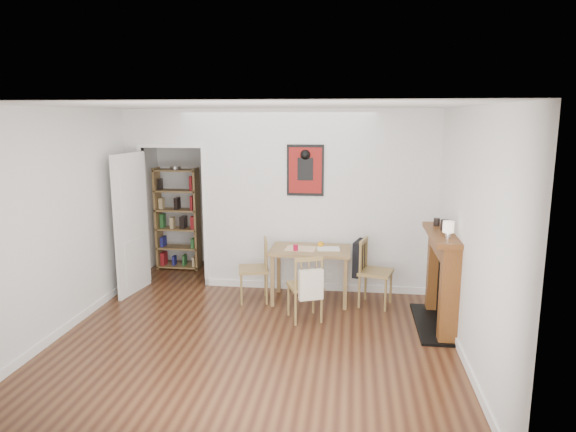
# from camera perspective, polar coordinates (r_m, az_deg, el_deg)

# --- Properties ---
(ground) EXTENTS (5.20, 5.20, 0.00)m
(ground) POSITION_cam_1_polar(r_m,az_deg,el_deg) (6.41, -2.97, -11.91)
(ground) COLOR brown
(ground) RESTS_ON ground
(room_shell) EXTENTS (5.20, 5.20, 5.20)m
(room_shell) POSITION_cam_1_polar(r_m,az_deg,el_deg) (7.31, -0.43, 1.60)
(room_shell) COLOR silver
(room_shell) RESTS_ON ground
(dining_table) EXTENTS (1.08, 0.68, 0.73)m
(dining_table) POSITION_cam_1_polar(r_m,az_deg,el_deg) (6.98, 2.52, -4.37)
(dining_table) COLOR olive
(dining_table) RESTS_ON ground
(chair_left) EXTENTS (0.52, 0.52, 0.88)m
(chair_left) POSITION_cam_1_polar(r_m,az_deg,el_deg) (7.04, -3.85, -6.00)
(chair_left) COLOR olive
(chair_left) RESTS_ON ground
(chair_right) EXTENTS (0.60, 0.55, 0.90)m
(chair_right) POSITION_cam_1_polar(r_m,az_deg,el_deg) (6.94, 9.56, -6.11)
(chair_right) COLOR olive
(chair_right) RESTS_ON ground
(chair_front) EXTENTS (0.55, 0.58, 0.85)m
(chair_front) POSITION_cam_1_polar(r_m,az_deg,el_deg) (6.39, 1.92, -7.83)
(chair_front) COLOR olive
(chair_front) RESTS_ON ground
(bookshelf) EXTENTS (0.70, 0.28, 1.67)m
(bookshelf) POSITION_cam_1_polar(r_m,az_deg,el_deg) (8.63, -12.16, -0.37)
(bookshelf) COLOR olive
(bookshelf) RESTS_ON ground
(fireplace) EXTENTS (0.45, 1.25, 1.16)m
(fireplace) POSITION_cam_1_polar(r_m,az_deg,el_deg) (6.43, 16.82, -6.46)
(fireplace) COLOR brown
(fireplace) RESTS_ON ground
(red_glass) EXTENTS (0.07, 0.07, 0.09)m
(red_glass) POSITION_cam_1_polar(r_m,az_deg,el_deg) (6.84, 0.86, -3.53)
(red_glass) COLOR maroon
(red_glass) RESTS_ON dining_table
(orange_fruit) EXTENTS (0.08, 0.08, 0.08)m
(orange_fruit) POSITION_cam_1_polar(r_m,az_deg,el_deg) (7.04, 3.65, -3.16)
(orange_fruit) COLOR orange
(orange_fruit) RESTS_ON dining_table
(placemat) EXTENTS (0.42, 0.32, 0.00)m
(placemat) POSITION_cam_1_polar(r_m,az_deg,el_deg) (6.96, 1.40, -3.63)
(placemat) COLOR beige
(placemat) RESTS_ON dining_table
(notebook) EXTENTS (0.32, 0.25, 0.01)m
(notebook) POSITION_cam_1_polar(r_m,az_deg,el_deg) (6.94, 4.50, -3.65)
(notebook) COLOR silver
(notebook) RESTS_ON dining_table
(mantel_lamp) EXTENTS (0.12, 0.12, 0.20)m
(mantel_lamp) POSITION_cam_1_polar(r_m,az_deg,el_deg) (5.94, 17.39, -1.27)
(mantel_lamp) COLOR silver
(mantel_lamp) RESTS_ON fireplace
(ceramic_jar_a) EXTENTS (0.11, 0.11, 0.13)m
(ceramic_jar_a) POSITION_cam_1_polar(r_m,az_deg,el_deg) (6.36, 17.06, -0.99)
(ceramic_jar_a) COLOR black
(ceramic_jar_a) RESTS_ON fireplace
(ceramic_jar_b) EXTENTS (0.08, 0.08, 0.10)m
(ceramic_jar_b) POSITION_cam_1_polar(r_m,az_deg,el_deg) (6.61, 16.20, -0.64)
(ceramic_jar_b) COLOR black
(ceramic_jar_b) RESTS_ON fireplace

